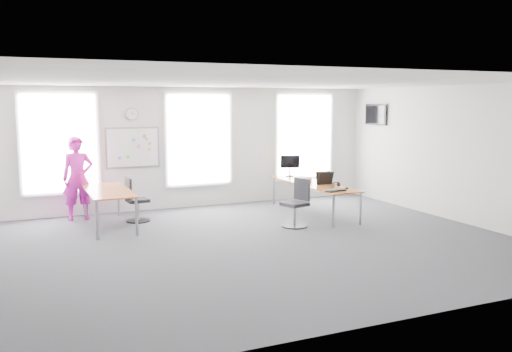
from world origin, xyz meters
name	(u,v)px	position (x,y,z in m)	size (l,w,h in m)	color
floor	(249,244)	(0.00, 0.00, 0.00)	(10.00, 10.00, 0.00)	#2A2A2F
ceiling	(249,81)	(0.00, 0.00, 3.00)	(10.00, 10.00, 0.00)	white
wall_back	(187,148)	(0.00, 4.00, 1.50)	(10.00, 10.00, 0.00)	silver
wall_front	(384,200)	(0.00, -4.00, 1.50)	(10.00, 10.00, 0.00)	silver
wall_right	(459,154)	(5.00, 0.00, 1.50)	(10.00, 10.00, 0.00)	silver
window_left	(59,143)	(-3.00, 3.97, 1.70)	(1.60, 0.06, 2.20)	white
window_mid	(199,139)	(0.30, 3.97, 1.70)	(1.60, 0.06, 2.20)	white
window_right	(304,136)	(3.30, 3.97, 1.70)	(1.60, 0.06, 2.20)	white
desk_right	(313,185)	(2.49, 1.99, 0.69)	(0.80, 3.02, 0.73)	#B15B24
desk_left	(108,193)	(-2.17, 2.51, 0.73)	(0.87, 2.18, 0.80)	#B15B24
chair_right	(297,206)	(1.50, 0.96, 0.45)	(0.57, 0.57, 1.02)	black
chair_left	(135,202)	(-1.56, 2.79, 0.43)	(0.53, 0.53, 0.99)	black
person	(78,178)	(-2.67, 3.55, 0.94)	(0.68, 0.45, 1.88)	#BE169B
whiteboard	(133,148)	(-1.35, 3.97, 1.55)	(1.20, 0.03, 0.90)	white
wall_clock	(132,114)	(-1.35, 3.97, 2.35)	(0.30, 0.30, 0.04)	gray
tv	(376,115)	(4.95, 3.00, 2.30)	(0.06, 0.90, 0.55)	black
keyboard	(336,191)	(2.33, 0.75, 0.75)	(0.49, 0.17, 0.02)	black
mouse	(347,188)	(2.71, 0.91, 0.76)	(0.08, 0.12, 0.05)	black
lens_cap	(333,187)	(2.56, 1.24, 0.74)	(0.07, 0.07, 0.01)	black
headphones	(336,184)	(2.68, 1.32, 0.78)	(0.18, 0.09, 0.10)	black
laptop_sleeve	(324,178)	(2.58, 1.64, 0.89)	(0.38, 0.21, 0.31)	black
paper_stack	(303,180)	(2.36, 2.26, 0.79)	(0.33, 0.24, 0.11)	beige
monitor	(290,164)	(2.50, 3.23, 1.06)	(0.48, 0.20, 0.55)	black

